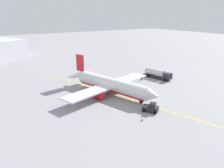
# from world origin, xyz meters

# --- Properties ---
(ground_plane) EXTENTS (400.00, 400.00, 0.00)m
(ground_plane) POSITION_xyz_m (0.00, 0.00, 0.00)
(ground_plane) COLOR #939399
(airplane) EXTENTS (30.85, 30.89, 9.67)m
(airplane) POSITION_xyz_m (-0.47, -0.14, 2.66)
(airplane) COLOR white
(airplane) RESTS_ON ground
(fuel_tanker) EXTENTS (11.13, 4.43, 3.15)m
(fuel_tanker) POSITION_xyz_m (-4.73, 21.92, 1.73)
(fuel_tanker) COLOR #2D2D33
(fuel_tanker) RESTS_ON ground
(pushback_tug) EXTENTS (4.10, 3.80, 2.20)m
(pushback_tug) POSITION_xyz_m (14.72, 1.36, 1.01)
(pushback_tug) COLOR #232328
(pushback_tug) RESTS_ON ground
(refueling_worker) EXTENTS (0.52, 0.61, 1.71)m
(refueling_worker) POSITION_xyz_m (-5.69, 15.55, 0.82)
(refueling_worker) COLOR navy
(refueling_worker) RESTS_ON ground
(safety_cone_nose) EXTENTS (0.57, 0.57, 0.63)m
(safety_cone_nose) POSITION_xyz_m (17.16, -3.31, 0.31)
(safety_cone_nose) COLOR #F2590F
(safety_cone_nose) RESTS_ON ground
(taxi_line_marking) EXTENTS (60.03, 17.70, 0.01)m
(taxi_line_marking) POSITION_xyz_m (0.00, 0.00, 0.01)
(taxi_line_marking) COLOR yellow
(taxi_line_marking) RESTS_ON ground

